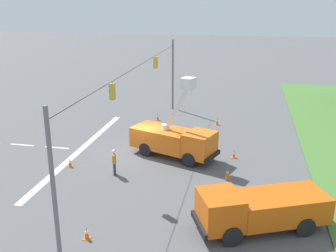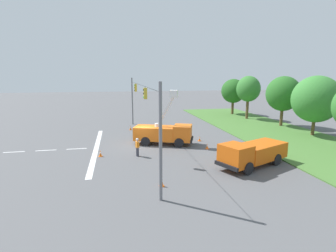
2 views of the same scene
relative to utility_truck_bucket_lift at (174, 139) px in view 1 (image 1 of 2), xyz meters
The scene contains 12 objects.
ground_plane 2.96m from the utility_truck_bucket_lift, 87.83° to the right, with size 200.00×200.00×0.00m, color #565659.
lane_markings 8.91m from the utility_truck_bucket_lift, 89.35° to the right, with size 17.60×15.25×0.01m.
signal_gantry 3.90m from the utility_truck_bucket_lift, 88.01° to the right, with size 26.20×0.33×7.20m.
utility_truck_bucket_lift is the anchor object (origin of this frame).
utility_truck_support_near 10.40m from the utility_truck_bucket_lift, 34.68° to the left, with size 4.81×6.99×2.17m.
road_worker 5.10m from the utility_truck_bucket_lift, 40.17° to the right, with size 0.62×0.36×1.77m.
traffic_cone_foreground_left 8.65m from the utility_truck_bucket_lift, 163.45° to the left, with size 0.36×0.36×0.68m.
traffic_cone_foreground_right 7.56m from the utility_truck_bucket_lift, 64.01° to the right, with size 0.36×0.36×0.64m.
traffic_cone_mid_left 9.20m from the utility_truck_bucket_lift, 159.25° to the right, with size 0.36×0.36×0.67m.
traffic_cone_mid_right 11.39m from the utility_truck_bucket_lift, 11.30° to the right, with size 0.36×0.36×0.66m.
traffic_cone_near_bucket 5.03m from the utility_truck_bucket_lift, 55.17° to the left, with size 0.36×0.36×0.62m.
traffic_cone_lane_edge_a 4.49m from the utility_truck_bucket_lift, 97.94° to the left, with size 0.36×0.36×0.59m.
Camera 1 is at (26.31, 7.54, 11.12)m, focal length 42.00 mm.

